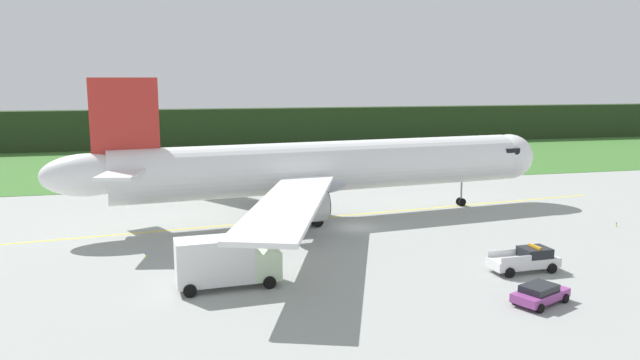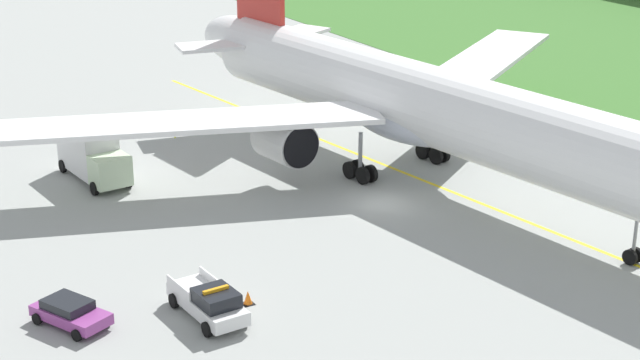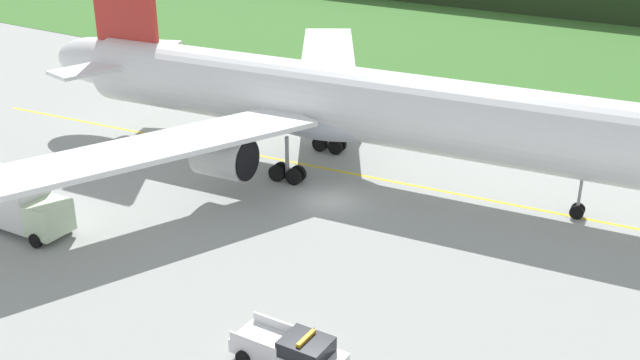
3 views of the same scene
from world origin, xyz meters
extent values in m
plane|color=#989B97|center=(0.00, 0.00, 0.00)|extent=(320.00, 320.00, 0.00)
cube|color=#3B6E2C|center=(0.00, 48.99, 0.02)|extent=(320.00, 48.48, 0.04)
cube|color=#25361C|center=(0.00, 74.60, 4.05)|extent=(288.00, 4.78, 8.10)
cube|color=yellow|center=(-1.64, 4.92, 0.00)|extent=(68.70, 8.33, 0.01)
cylinder|color=white|center=(-1.64, 4.92, 5.39)|extent=(43.52, 10.19, 5.20)
ellipsoid|color=white|center=(20.85, 7.55, 5.39)|extent=(6.29, 5.83, 5.20)
ellipsoid|color=white|center=(-24.65, 2.23, 5.78)|extent=(8.72, 4.84, 3.90)
ellipsoid|color=silver|center=(-3.79, 4.67, 3.96)|extent=(11.03, 6.64, 2.86)
cube|color=black|center=(19.62, 7.41, 6.31)|extent=(2.36, 5.12, 0.70)
cube|color=white|center=(-11.42, 17.23, 4.74)|extent=(17.44, 23.23, 0.35)
cylinder|color=#AFAFAF|center=(-7.78, 12.44, 3.25)|extent=(3.94, 3.40, 3.00)
cylinder|color=black|center=(-5.94, 12.66, 3.25)|extent=(0.44, 2.75, 2.76)
cube|color=white|center=(-8.32, -9.31, 4.74)|extent=(12.81, 24.79, 0.35)
cylinder|color=#AFAFAF|center=(-5.88, -3.81, 3.25)|extent=(3.94, 3.40, 3.00)
cylinder|color=black|center=(-4.04, -3.59, 3.25)|extent=(0.44, 2.75, 2.76)
cube|color=#B62A23|center=(-21.29, 2.62, 10.45)|extent=(6.07, 1.14, 8.04)
cube|color=white|center=(-22.20, 6.06, 6.31)|extent=(5.55, 7.32, 0.28)
cube|color=white|center=(-21.38, -0.93, 6.31)|extent=(4.30, 7.12, 0.28)
cylinder|color=gray|center=(14.67, 6.83, 1.85)|extent=(0.20, 0.20, 2.79)
cylinder|color=black|center=(14.64, 7.09, 0.45)|extent=(0.92, 0.32, 0.90)
cylinder|color=black|center=(14.70, 6.57, 0.45)|extent=(0.92, 0.32, 0.90)
cylinder|color=gray|center=(-5.17, 7.92, 2.00)|extent=(0.28, 0.28, 2.79)
cylinder|color=black|center=(-4.44, 7.65, 0.60)|extent=(1.23, 0.44, 1.20)
cylinder|color=black|center=(-4.52, 8.34, 0.60)|extent=(1.23, 0.44, 1.20)
cylinder|color=black|center=(-5.83, 7.49, 0.60)|extent=(1.23, 0.44, 1.20)
cylinder|color=black|center=(-5.91, 8.18, 0.60)|extent=(1.23, 0.44, 1.20)
cylinder|color=gray|center=(-4.39, 1.20, 2.00)|extent=(0.28, 0.28, 2.79)
cylinder|color=black|center=(-3.73, 1.62, 0.60)|extent=(1.23, 0.44, 1.20)
cylinder|color=black|center=(-3.65, 0.93, 0.60)|extent=(1.23, 0.44, 1.20)
cylinder|color=black|center=(-5.12, 1.46, 0.60)|extent=(1.23, 0.44, 1.20)
cylinder|color=black|center=(-5.04, 0.77, 0.60)|extent=(1.23, 0.44, 1.20)
cube|color=silver|center=(8.24, -16.04, 0.73)|extent=(5.40, 2.19, 0.70)
cube|color=black|center=(9.20, -15.99, 1.43)|extent=(2.21, 1.88, 0.70)
cube|color=silver|center=(6.93, -15.18, 1.31)|extent=(2.55, 0.22, 0.45)
cube|color=silver|center=(7.02, -17.02, 1.31)|extent=(2.55, 0.22, 0.45)
cube|color=orange|center=(9.20, -15.99, 1.86)|extent=(0.26, 1.36, 0.16)
cylinder|color=black|center=(10.00, -14.96, 0.38)|extent=(0.77, 0.28, 0.76)
cylinder|color=black|center=(10.10, -16.94, 0.38)|extent=(0.77, 0.28, 0.76)
cylinder|color=black|center=(6.39, -15.13, 0.38)|extent=(0.77, 0.28, 0.76)
cylinder|color=black|center=(6.49, -17.11, 0.38)|extent=(0.77, 0.28, 0.76)
cube|color=beige|center=(-11.02, -14.05, 1.45)|extent=(2.08, 2.54, 2.00)
cube|color=silver|center=(-14.59, -14.31, 2.01)|extent=(5.41, 2.79, 3.12)
cylinder|color=#99999E|center=(-13.54, -14.24, 0.36)|extent=(0.78, 0.16, 1.04)
cylinder|color=#99999E|center=(-15.63, -14.39, 0.36)|extent=(0.78, 0.16, 1.04)
cylinder|color=black|center=(-11.11, -12.85, 0.45)|extent=(0.92, 0.33, 0.90)
cylinder|color=black|center=(-10.93, -15.24, 0.45)|extent=(0.92, 0.33, 0.90)
cylinder|color=black|center=(-16.51, -13.26, 0.45)|extent=(0.92, 0.33, 0.90)
cylinder|color=black|center=(-16.33, -15.65, 0.45)|extent=(0.92, 0.33, 0.90)
cube|color=#903D8A|center=(5.65, -22.13, 0.57)|extent=(4.44, 3.32, 0.55)
cube|color=black|center=(5.46, -22.22, 1.08)|extent=(2.73, 2.40, 0.45)
cylinder|color=black|center=(6.56, -20.70, 0.30)|extent=(0.62, 0.41, 0.60)
cylinder|color=black|center=(7.32, -22.43, 0.30)|extent=(0.62, 0.41, 0.60)
cylinder|color=black|center=(3.97, -21.84, 0.30)|extent=(0.62, 0.41, 0.60)
cylinder|color=black|center=(4.74, -23.57, 0.30)|extent=(0.62, 0.41, 0.60)
cube|color=black|center=(8.08, -13.71, 0.01)|extent=(0.58, 0.58, 0.03)
cone|color=orange|center=(8.08, -13.71, 0.38)|extent=(0.45, 0.45, 0.70)
cylinder|color=yellow|center=(24.95, -5.87, 0.16)|extent=(0.10, 0.10, 0.31)
sphere|color=blue|center=(24.95, -5.87, 0.36)|extent=(0.12, 0.12, 0.12)
cylinder|color=yellow|center=(-19.56, -5.87, 0.18)|extent=(0.10, 0.10, 0.35)
sphere|color=blue|center=(-19.56, -5.87, 0.40)|extent=(0.12, 0.12, 0.12)
camera|label=1|loc=(-16.88, -54.48, 14.33)|focal=33.55mm
camera|label=2|loc=(49.69, -34.33, 23.71)|focal=56.88mm
camera|label=3|loc=(24.85, -38.26, 21.13)|focal=41.60mm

